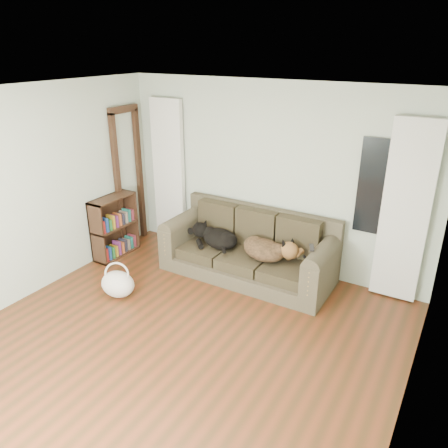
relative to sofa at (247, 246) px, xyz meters
The scene contains 15 objects.
floor 2.03m from the sofa, 88.13° to the right, with size 5.00×5.00×0.00m, color #402812.
ceiling 2.92m from the sofa, 88.13° to the right, with size 5.00×5.00×0.00m, color white.
wall_back 1.00m from the sofa, 83.01° to the left, with size 4.50×0.04×2.60m, color #B4C5AE.
wall_left 3.07m from the sofa, 137.90° to the right, with size 0.04×5.00×2.60m, color #B4C5AE.
wall_right 3.16m from the sofa, 40.48° to the right, with size 0.04×5.00×2.60m, color #B4C5AE.
curtain_left 1.83m from the sofa, 164.78° to the left, with size 0.55×0.08×2.25m, color silver.
curtain_right 2.04m from the sofa, 13.42° to the left, with size 0.55×0.08×2.25m, color silver.
window_pane 1.85m from the sofa, 18.10° to the left, with size 0.50×0.03×1.20m, color black.
door_casing 2.22m from the sofa, behind, with size 0.07×0.60×2.10m, color black.
sofa is the anchor object (origin of this frame).
dog_black_lab 0.47m from the sofa, behind, with size 0.60×0.42×0.25m, color black.
dog_shepherd 0.31m from the sofa, ahead, with size 0.65×0.46×0.29m, color black.
tv_remote 1.01m from the sofa, ahead, with size 0.04×0.16×0.02m, color black.
tote_bag 1.78m from the sofa, 131.78° to the right, with size 0.46×0.36×0.33m, color beige.
bookshelf 2.07m from the sofa, 167.75° to the right, with size 0.28×0.75×0.93m, color black.
Camera 1 is at (2.40, -2.82, 3.03)m, focal length 35.00 mm.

